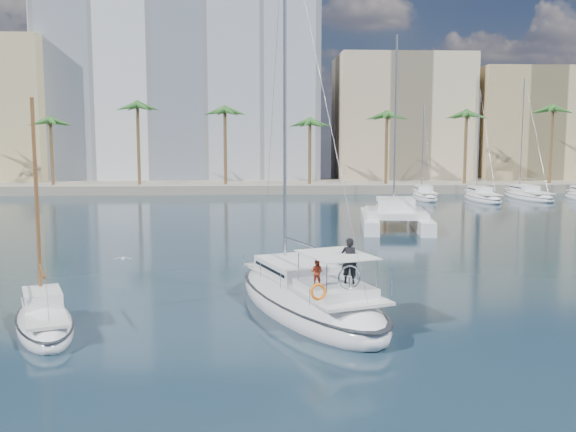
{
  "coord_description": "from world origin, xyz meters",
  "views": [
    {
      "loc": [
        -0.77,
        -30.38,
        7.54
      ],
      "look_at": [
        0.87,
        1.5,
        3.62
      ],
      "focal_mm": 40.0,
      "sensor_mm": 36.0,
      "label": 1
    }
  ],
  "objects": [
    {
      "name": "palm_centre",
      "position": [
        0.0,
        57.0,
        10.28
      ],
      "size": [
        3.6,
        3.6,
        12.3
      ],
      "color": "brown",
      "rests_on": "ground"
    },
    {
      "name": "seagull",
      "position": [
        -7.97,
        4.32,
        1.0
      ],
      "size": [
        0.99,
        0.43,
        0.18
      ],
      "color": "silver",
      "rests_on": "ground"
    },
    {
      "name": "catamaran",
      "position": [
        10.92,
        22.32,
        1.12
      ],
      "size": [
        6.94,
        11.59,
        16.08
      ],
      "rotation": [
        0.0,
        0.0,
        -0.14
      ],
      "color": "white",
      "rests_on": "ground"
    },
    {
      "name": "palm_left",
      "position": [
        -34.0,
        57.0,
        10.28
      ],
      "size": [
        3.6,
        3.6,
        12.3
      ],
      "color": "brown",
      "rests_on": "ground"
    },
    {
      "name": "palm_right",
      "position": [
        34.0,
        57.0,
        10.28
      ],
      "size": [
        3.6,
        3.6,
        12.3
      ],
      "color": "brown",
      "rests_on": "ground"
    },
    {
      "name": "ground",
      "position": [
        0.0,
        0.0,
        0.0
      ],
      "size": [
        160.0,
        160.0,
        0.0
      ],
      "primitive_type": "plane",
      "color": "black",
      "rests_on": "ground"
    },
    {
      "name": "building_beige",
      "position": [
        22.0,
        70.0,
        10.0
      ],
      "size": [
        20.0,
        14.0,
        20.0
      ],
      "primitive_type": "cube",
      "color": "#CAB691",
      "rests_on": "ground"
    },
    {
      "name": "quay",
      "position": [
        0.0,
        61.0,
        0.6
      ],
      "size": [
        120.0,
        14.0,
        1.2
      ],
      "primitive_type": "cube",
      "color": "gray",
      "rests_on": "ground"
    },
    {
      "name": "moored_yacht_c",
      "position": [
        33.0,
        47.0,
        0.0
      ],
      "size": [
        3.98,
        12.33,
        15.54
      ],
      "primitive_type": null,
      "rotation": [
        0.0,
        0.0,
        0.03
      ],
      "color": "white",
      "rests_on": "ground"
    },
    {
      "name": "building_tan_right",
      "position": [
        42.0,
        68.0,
        9.0
      ],
      "size": [
        18.0,
        12.0,
        18.0
      ],
      "primitive_type": "cube",
      "color": "tan",
      "rests_on": "ground"
    },
    {
      "name": "small_sloop",
      "position": [
        -9.07,
        -5.47,
        0.38
      ],
      "size": [
        4.44,
        7.03,
        9.67
      ],
      "rotation": [
        0.0,
        0.0,
        0.38
      ],
      "color": "white",
      "rests_on": "ground"
    },
    {
      "name": "moored_yacht_a",
      "position": [
        20.0,
        47.0,
        0.0
      ],
      "size": [
        3.37,
        9.52,
        11.9
      ],
      "primitive_type": null,
      "rotation": [
        0.0,
        0.0,
        -0.07
      ],
      "color": "white",
      "rests_on": "ground"
    },
    {
      "name": "moored_yacht_b",
      "position": [
        26.5,
        45.0,
        0.0
      ],
      "size": [
        3.32,
        10.83,
        13.72
      ],
      "primitive_type": null,
      "rotation": [
        0.0,
        0.0,
        -0.02
      ],
      "color": "white",
      "rests_on": "ground"
    },
    {
      "name": "building_modern",
      "position": [
        -12.0,
        73.0,
        14.0
      ],
      "size": [
        42.0,
        16.0,
        28.0
      ],
      "primitive_type": "cube",
      "color": "silver",
      "rests_on": "ground"
    },
    {
      "name": "main_sloop",
      "position": [
        1.49,
        -3.14,
        0.55
      ],
      "size": [
        7.95,
        13.15,
        18.6
      ],
      "rotation": [
        0.0,
        0.0,
        0.34
      ],
      "color": "white",
      "rests_on": "ground"
    }
  ]
}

